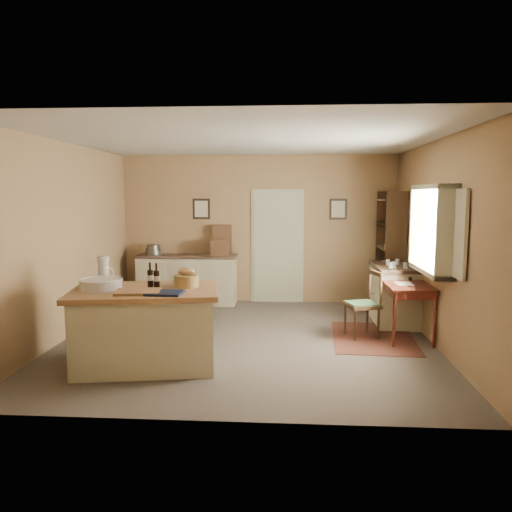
% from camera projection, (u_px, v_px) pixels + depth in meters
% --- Properties ---
extents(ground, '(5.00, 5.00, 0.00)m').
position_uv_depth(ground, '(247.00, 340.00, 6.86)').
color(ground, '#62544B').
rests_on(ground, ground).
extents(wall_back, '(5.00, 0.10, 2.70)m').
position_uv_depth(wall_back, '(258.00, 229.00, 9.17)').
color(wall_back, olive).
rests_on(wall_back, ground).
extents(wall_front, '(5.00, 0.10, 2.70)m').
position_uv_depth(wall_front, '(222.00, 270.00, 4.22)').
color(wall_front, olive).
rests_on(wall_front, ground).
extents(wall_left, '(0.10, 5.00, 2.70)m').
position_uv_depth(wall_left, '(66.00, 241.00, 6.86)').
color(wall_left, olive).
rests_on(wall_left, ground).
extents(wall_right, '(0.10, 5.00, 2.70)m').
position_uv_depth(wall_right, '(437.00, 243.00, 6.53)').
color(wall_right, olive).
rests_on(wall_right, ground).
extents(ceiling, '(5.00, 5.00, 0.00)m').
position_uv_depth(ceiling, '(246.00, 140.00, 6.53)').
color(ceiling, silver).
rests_on(ceiling, wall_back).
extents(door, '(0.97, 0.06, 2.11)m').
position_uv_depth(door, '(277.00, 245.00, 9.16)').
color(door, beige).
rests_on(door, ground).
extents(framed_prints, '(2.82, 0.02, 0.38)m').
position_uv_depth(framed_prints, '(269.00, 209.00, 9.09)').
color(framed_prints, black).
rests_on(framed_prints, ground).
extents(window, '(0.25, 1.99, 1.12)m').
position_uv_depth(window, '(436.00, 229.00, 6.31)').
color(window, beige).
rests_on(window, ground).
extents(work_island, '(1.81, 1.33, 1.20)m').
position_uv_depth(work_island, '(145.00, 325.00, 5.76)').
color(work_island, beige).
rests_on(work_island, ground).
extents(sideboard, '(1.81, 0.52, 1.18)m').
position_uv_depth(sideboard, '(188.00, 278.00, 9.07)').
color(sideboard, beige).
rests_on(sideboard, ground).
extents(rug, '(1.18, 1.65, 0.01)m').
position_uv_depth(rug, '(373.00, 338.00, 6.95)').
color(rug, '#57241A').
rests_on(rug, ground).
extents(writing_desk, '(0.60, 0.97, 0.82)m').
position_uv_depth(writing_desk, '(407.00, 290.00, 6.86)').
color(writing_desk, '#35110B').
rests_on(writing_desk, ground).
extents(desk_chair, '(0.53, 0.53, 0.91)m').
position_uv_depth(desk_chair, '(362.00, 305.00, 6.93)').
color(desk_chair, black).
rests_on(desk_chair, ground).
extents(right_cabinet, '(0.63, 1.13, 0.99)m').
position_uv_depth(right_cabinet, '(394.00, 294.00, 7.73)').
color(right_cabinet, beige).
rests_on(right_cabinet, ground).
extents(shelving_unit, '(0.35, 0.92, 2.04)m').
position_uv_depth(shelving_unit, '(393.00, 251.00, 8.56)').
color(shelving_unit, black).
rests_on(shelving_unit, ground).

